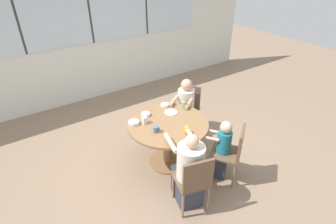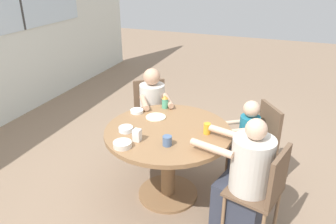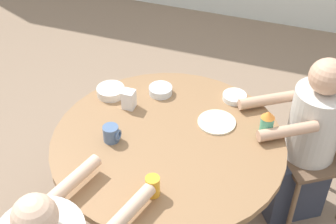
{
  "view_description": "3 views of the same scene",
  "coord_description": "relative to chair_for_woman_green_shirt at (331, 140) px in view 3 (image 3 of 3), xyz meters",
  "views": [
    {
      "loc": [
        -1.79,
        -2.63,
        2.84
      ],
      "look_at": [
        0.0,
        0.0,
        0.93
      ],
      "focal_mm": 28.0,
      "sensor_mm": 36.0,
      "label": 1
    },
    {
      "loc": [
        -2.51,
        -0.97,
        2.17
      ],
      "look_at": [
        0.0,
        0.0,
        0.93
      ],
      "focal_mm": 35.0,
      "sensor_mm": 36.0,
      "label": 2
    },
    {
      "loc": [
        0.58,
        -1.63,
        2.35
      ],
      "look_at": [
        0.0,
        0.0,
        0.93
      ],
      "focal_mm": 50.0,
      "sensor_mm": 36.0,
      "label": 3
    }
  ],
  "objects": [
    {
      "name": "dining_table",
      "position": [
        -0.8,
        -0.54,
        0.04
      ],
      "size": [
        1.18,
        1.18,
        0.75
      ],
      "color": "olive",
      "rests_on": "ground_plane"
    },
    {
      "name": "chair_for_woman_green_shirt",
      "position": [
        0.0,
        0.0,
        0.0
      ],
      "size": [
        0.56,
        0.56,
        0.88
      ],
      "rotation": [
        0.0,
        0.0,
        -4.12
      ],
      "color": "brown",
      "rests_on": "ground_plane"
    },
    {
      "name": "person_woman_green_shirt",
      "position": [
        -0.14,
        -0.09,
        -0.03
      ],
      "size": [
        0.59,
        0.53,
        1.09
      ],
      "rotation": [
        0.0,
        0.0,
        -4.12
      ],
      "color": "#333847",
      "rests_on": "ground_plane"
    },
    {
      "name": "coffee_mug",
      "position": [
        -1.06,
        -0.63,
        0.26
      ],
      "size": [
        0.09,
        0.08,
        0.09
      ],
      "color": "slate",
      "rests_on": "dining_table"
    },
    {
      "name": "sippy_cup",
      "position": [
        -0.35,
        -0.33,
        0.29
      ],
      "size": [
        0.07,
        0.07,
        0.14
      ],
      "color": "#4CA57F",
      "rests_on": "dining_table"
    },
    {
      "name": "juice_glass",
      "position": [
        -0.74,
        -0.89,
        0.27
      ],
      "size": [
        0.07,
        0.07,
        0.1
      ],
      "color": "gold",
      "rests_on": "dining_table"
    },
    {
      "name": "milk_carton_small",
      "position": [
        -1.09,
        -0.36,
        0.27
      ],
      "size": [
        0.06,
        0.06,
        0.11
      ],
      "color": "silver",
      "rests_on": "dining_table"
    },
    {
      "name": "bowl_white_shallow",
      "position": [
        -1.23,
        -0.29,
        0.24
      ],
      "size": [
        0.16,
        0.16,
        0.05
      ],
      "color": "silver",
      "rests_on": "dining_table"
    },
    {
      "name": "bowl_cereal",
      "position": [
        -0.97,
        -0.19,
        0.24
      ],
      "size": [
        0.13,
        0.13,
        0.04
      ],
      "color": "silver",
      "rests_on": "dining_table"
    },
    {
      "name": "bowl_fruit",
      "position": [
        -0.56,
        -0.1,
        0.24
      ],
      "size": [
        0.13,
        0.13,
        0.03
      ],
      "color": "white",
      "rests_on": "dining_table"
    },
    {
      "name": "plate_tortillas",
      "position": [
        -0.6,
        -0.33,
        0.23
      ],
      "size": [
        0.2,
        0.2,
        0.01
      ],
      "color": "beige",
      "rests_on": "dining_table"
    }
  ]
}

